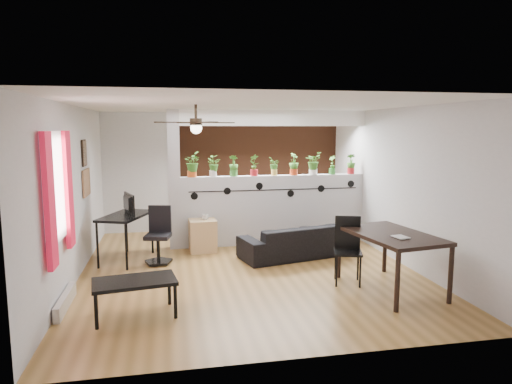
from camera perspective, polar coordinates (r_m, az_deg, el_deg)
name	(u,v)px	position (r m, az deg, el deg)	size (l,w,h in m)	color
room_shell	(247,189)	(7.24, -1.18, 0.38)	(6.30, 7.10, 2.90)	olive
partition_wall	(274,210)	(8.95, 2.25, -2.22)	(3.60, 0.18, 1.35)	#BCBCC1
ceiling_header	(274,118)	(8.81, 2.31, 9.23)	(3.60, 0.18, 0.30)	white
pier_column	(174,180)	(8.62, -10.18, 1.48)	(0.22, 0.20, 2.60)	#BCBCC1
brick_panel	(259,171)	(10.29, 0.39, 2.64)	(3.90, 0.05, 2.60)	#AD5832
vine_decal	(275,190)	(8.79, 2.41, 0.28)	(3.31, 0.01, 0.30)	black
window_assembly	(57,190)	(6.07, -23.61, 0.23)	(0.09, 1.30, 1.55)	white
baseboard_heater	(65,301)	(6.39, -22.74, -12.47)	(0.08, 1.00, 0.18)	beige
corkboard	(86,183)	(8.18, -20.44, 1.11)	(0.03, 0.60, 0.45)	#936747
framed_art	(84,153)	(8.09, -20.69, 4.58)	(0.03, 0.34, 0.44)	#8C7259
ceiling_fan	(196,124)	(6.78, -7.51, 8.40)	(1.19, 1.19, 0.43)	black
potted_plant_0	(192,164)	(8.61, -8.03, 3.52)	(0.22, 0.26, 0.47)	#D15218
potted_plant_1	(213,165)	(8.64, -5.41, 3.32)	(0.25, 0.25, 0.40)	white
potted_plant_2	(234,165)	(8.69, -2.81, 3.39)	(0.24, 0.21, 0.40)	#387E2E
potted_plant_3	(254,164)	(8.75, -0.24, 3.48)	(0.25, 0.22, 0.42)	red
potted_plant_4	(274,166)	(8.83, 2.28, 3.32)	(0.17, 0.20, 0.36)	#E5BF50
potted_plant_5	(294,163)	(8.93, 4.75, 3.58)	(0.28, 0.28, 0.43)	red
potted_plant_6	(313,163)	(9.04, 7.17, 3.68)	(0.30, 0.29, 0.45)	white
potted_plant_7	(332,164)	(9.18, 9.51, 3.44)	(0.21, 0.23, 0.37)	#338932
potted_plant_8	(351,163)	(9.32, 11.79, 3.54)	(0.22, 0.19, 0.40)	#AE1B20
sofa	(295,241)	(8.14, 4.91, -6.17)	(1.86, 0.73, 0.54)	black
cube_shelf	(203,236)	(8.48, -6.68, -5.44)	(0.49, 0.43, 0.59)	tan
cup	(205,217)	(8.41, -6.38, -3.11)	(0.13, 0.13, 0.10)	gray
computer_desk	(126,219)	(8.08, -15.99, -3.27)	(0.94, 1.24, 0.80)	black
monitor	(126,208)	(8.20, -15.94, -1.90)	(0.05, 0.33, 0.19)	black
office_chair	(159,239)	(7.87, -12.05, -5.73)	(0.49, 0.49, 0.94)	black
dining_table	(391,239)	(6.65, 16.56, -5.67)	(1.12, 1.61, 0.81)	black
book	(396,238)	(6.32, 17.04, -5.48)	(0.16, 0.22, 0.02)	gray
folding_chair	(348,244)	(6.88, 11.39, -6.34)	(0.50, 0.50, 0.97)	black
coffee_table	(135,284)	(5.77, -14.94, -11.02)	(1.04, 0.68, 0.45)	black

